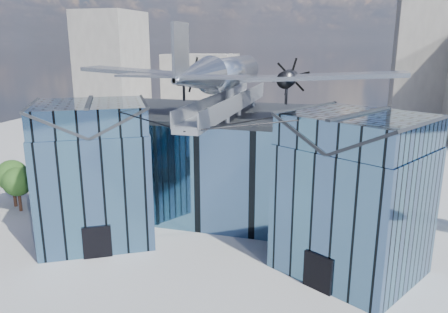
# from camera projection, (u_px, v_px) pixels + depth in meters

# --- Properties ---
(ground_plane) EXTENTS (120.00, 120.00, 0.00)m
(ground_plane) POSITION_uv_depth(u_px,v_px,m) (217.00, 246.00, 36.40)
(ground_plane) COLOR gray
(museum) EXTENTS (32.88, 24.50, 17.60)m
(museum) POSITION_uv_depth(u_px,v_px,m) (235.00, 164.00, 40.39)
(museum) COLOR #446A8C
(museum) RESTS_ON ground
(bg_towers) EXTENTS (77.00, 24.50, 26.00)m
(bg_towers) POSITION_uv_depth(u_px,v_px,m) (303.00, 78.00, 80.42)
(bg_towers) COLOR gray
(bg_towers) RESTS_ON ground
(tree_plaza_w) EXTENTS (3.21, 3.21, 4.54)m
(tree_plaza_w) POSITION_uv_depth(u_px,v_px,m) (17.00, 182.00, 43.12)
(tree_plaza_w) COLOR #341F15
(tree_plaza_w) RESTS_ON ground
(tree_side_w) EXTENTS (3.34, 3.34, 4.92)m
(tree_side_w) POSITION_uv_depth(u_px,v_px,m) (12.00, 175.00, 44.28)
(tree_side_w) COLOR #341F15
(tree_side_w) RESTS_ON ground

